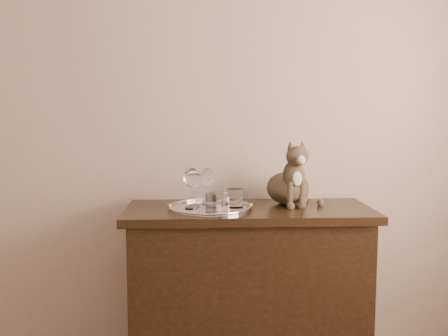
# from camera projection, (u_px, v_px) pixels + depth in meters

# --- Properties ---
(wall_back) EXTENTS (4.00, 0.10, 2.70)m
(wall_back) POSITION_uv_depth(u_px,v_px,m) (132.00, 106.00, 2.66)
(wall_back) COLOR #C0A490
(wall_back) RESTS_ON ground
(sideboard) EXTENTS (1.20, 0.50, 0.85)m
(sideboard) POSITION_uv_depth(u_px,v_px,m) (248.00, 292.00, 2.48)
(sideboard) COLOR black
(sideboard) RESTS_ON ground
(tray) EXTENTS (0.40, 0.40, 0.01)m
(tray) POSITION_uv_depth(u_px,v_px,m) (210.00, 208.00, 2.40)
(tray) COLOR silver
(tray) RESTS_ON sideboard
(wine_glass_a) EXTENTS (0.07, 0.07, 0.18)m
(wine_glass_a) POSITION_uv_depth(u_px,v_px,m) (194.00, 188.00, 2.42)
(wine_glass_a) COLOR silver
(wine_glass_a) RESTS_ON tray
(wine_glass_b) EXTENTS (0.07, 0.07, 0.18)m
(wine_glass_b) POSITION_uv_depth(u_px,v_px,m) (207.00, 186.00, 2.48)
(wine_glass_b) COLOR silver
(wine_glass_b) RESTS_ON tray
(wine_glass_c) EXTENTS (0.07, 0.07, 0.20)m
(wine_glass_c) POSITION_uv_depth(u_px,v_px,m) (191.00, 188.00, 2.37)
(wine_glass_c) COLOR white
(wine_glass_c) RESTS_ON tray
(tumbler_a) EXTENTS (0.08, 0.08, 0.09)m
(tumbler_a) POSITION_uv_depth(u_px,v_px,m) (221.00, 202.00, 2.31)
(tumbler_a) COLOR silver
(tumbler_a) RESTS_ON tray
(tumbler_b) EXTENTS (0.08, 0.08, 0.09)m
(tumbler_b) POSITION_uv_depth(u_px,v_px,m) (214.00, 203.00, 2.26)
(tumbler_b) COLOR silver
(tumbler_b) RESTS_ON tray
(tumbler_c) EXTENTS (0.08, 0.08, 0.09)m
(tumbler_c) POSITION_uv_depth(u_px,v_px,m) (235.00, 198.00, 2.40)
(tumbler_c) COLOR white
(tumbler_c) RESTS_ON tray
(cat) EXTENTS (0.37, 0.36, 0.33)m
(cat) POSITION_uv_depth(u_px,v_px,m) (288.00, 172.00, 2.52)
(cat) COLOR brown
(cat) RESTS_ON sideboard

